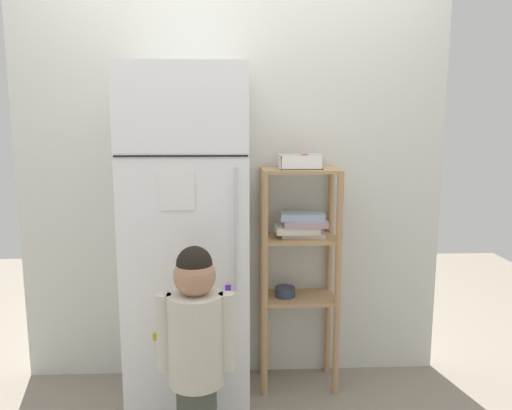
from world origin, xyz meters
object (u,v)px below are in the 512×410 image
object	(u,v)px
refrigerator	(189,244)
pantry_shelf_unit	(298,251)
fruit_bin	(299,162)
child_standing	(195,338)

from	to	relation	value
refrigerator	pantry_shelf_unit	bearing A→B (deg)	17.26
refrigerator	fruit_bin	distance (m)	0.74
fruit_bin	refrigerator	bearing A→B (deg)	-161.76
refrigerator	pantry_shelf_unit	xyz separation A→B (m)	(0.59, 0.18, -0.09)
pantry_shelf_unit	fruit_bin	distance (m)	0.49
child_standing	pantry_shelf_unit	size ratio (longest dim) A/B	0.80
refrigerator	child_standing	distance (m)	0.60
pantry_shelf_unit	fruit_bin	xyz separation A→B (m)	(-0.00, 0.01, 0.49)
child_standing	pantry_shelf_unit	xyz separation A→B (m)	(0.52, 0.71, 0.18)
refrigerator	child_standing	world-z (taller)	refrigerator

